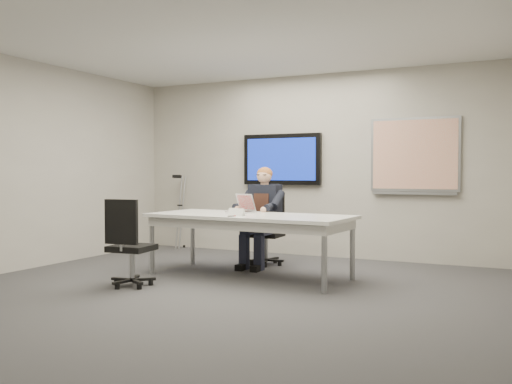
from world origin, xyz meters
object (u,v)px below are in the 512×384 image
at_px(office_chair_far, 267,243).
at_px(office_chair_near, 130,259).
at_px(conference_table, 249,222).
at_px(seated_person, 260,227).
at_px(laptop, 243,208).

distance_m(office_chair_far, office_chair_near, 2.23).
height_order(office_chair_far, office_chair_near, office_chair_near).
relative_size(conference_table, office_chair_near, 2.57).
xyz_separation_m(conference_table, seated_person, (-0.21, 0.72, -0.14)).
bearing_deg(conference_table, seated_person, 109.32).
relative_size(conference_table, office_chair_far, 2.64).
bearing_deg(seated_person, office_chair_far, 89.59).
distance_m(office_chair_far, laptop, 0.88).
height_order(conference_table, office_chair_near, office_chair_near).
xyz_separation_m(office_chair_near, laptop, (0.70, 1.42, 0.52)).
relative_size(conference_table, seated_person, 1.88).
xyz_separation_m(conference_table, office_chair_near, (-0.94, -1.14, -0.38)).
bearing_deg(seated_person, conference_table, -74.70).
bearing_deg(seated_person, office_chair_near, -112.29).
distance_m(conference_table, office_chair_far, 1.06).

